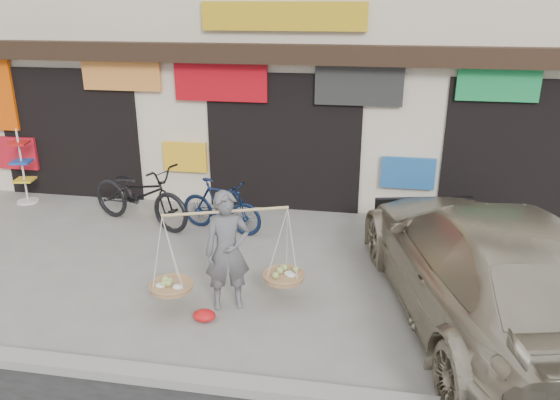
% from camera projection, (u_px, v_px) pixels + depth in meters
% --- Properties ---
extents(ground, '(70.00, 70.00, 0.00)m').
position_uv_depth(ground, '(243.00, 294.00, 7.84)').
color(ground, gray).
rests_on(ground, ground).
extents(kerb, '(70.00, 0.25, 0.12)m').
position_uv_depth(kerb, '(200.00, 381.00, 5.97)').
color(kerb, gray).
rests_on(kerb, ground).
extents(shophouse_block, '(14.00, 6.32, 7.00)m').
position_uv_depth(shophouse_block, '(305.00, 24.00, 12.57)').
color(shophouse_block, beige).
rests_on(shophouse_block, ground).
extents(street_vendor, '(1.99, 1.09, 1.67)m').
position_uv_depth(street_vendor, '(228.00, 256.00, 7.28)').
color(street_vendor, slate).
rests_on(street_vendor, ground).
extents(bike_0, '(2.40, 1.54, 1.19)m').
position_uv_depth(bike_0, '(140.00, 194.00, 10.09)').
color(bike_0, black).
rests_on(bike_0, ground).
extents(bike_1, '(1.69, 0.88, 0.98)m').
position_uv_depth(bike_1, '(221.00, 206.00, 9.82)').
color(bike_1, '#101D3B').
rests_on(bike_1, ground).
extents(suv, '(3.48, 5.96, 1.62)m').
position_uv_depth(suv, '(488.00, 266.00, 6.90)').
color(suv, '#AEA38C').
rests_on(suv, ground).
extents(display_rack, '(0.44, 0.44, 1.56)m').
position_uv_depth(display_rack, '(23.00, 173.00, 11.18)').
color(display_rack, silver).
rests_on(display_rack, ground).
extents(red_bag, '(0.31, 0.25, 0.14)m').
position_uv_depth(red_bag, '(204.00, 315.00, 7.19)').
color(red_bag, red).
rests_on(red_bag, ground).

